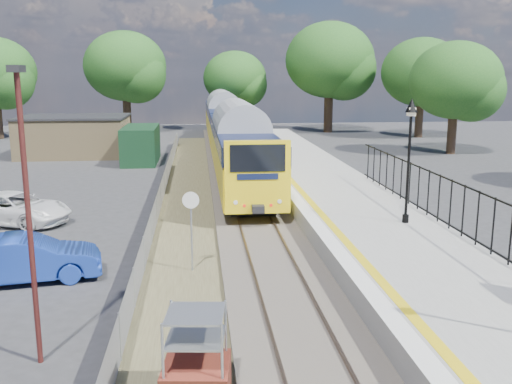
{
  "coord_description": "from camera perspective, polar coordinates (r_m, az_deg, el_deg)",
  "views": [
    {
      "loc": [
        -2.39,
        -13.98,
        6.37
      ],
      "look_at": [
        -0.24,
        6.88,
        2.0
      ],
      "focal_mm": 40.0,
      "sensor_mm": 36.0,
      "label": 1
    }
  ],
  "objects": [
    {
      "name": "tree_line",
      "position": [
        56.11,
        -2.06,
        12.01
      ],
      "size": [
        56.8,
        43.8,
        11.88
      ],
      "color": "#332319",
      "rests_on": "ground"
    },
    {
      "name": "carpark_lamp",
      "position": [
        13.0,
        -21.91,
        -0.68
      ],
      "size": [
        0.25,
        0.5,
        6.54
      ],
      "color": "#451917",
      "rests_on": "ground"
    },
    {
      "name": "brick_plinth",
      "position": [
        11.35,
        -6.0,
        -16.68
      ],
      "size": [
        1.39,
        1.39,
        2.03
      ],
      "rotation": [
        0.0,
        0.0,
        -0.11
      ],
      "color": "brown",
      "rests_on": "ground"
    },
    {
      "name": "car_white",
      "position": [
        26.62,
        -23.04,
        -1.52
      ],
      "size": [
        5.41,
        3.89,
        1.37
      ],
      "primitive_type": "imported",
      "rotation": [
        0.0,
        0.0,
        1.2
      ],
      "color": "white",
      "rests_on": "ground"
    },
    {
      "name": "ground",
      "position": [
        15.55,
        3.55,
        -12.44
      ],
      "size": [
        120.0,
        120.0,
        0.0
      ],
      "primitive_type": "plane",
      "color": "#2D2D30",
      "rests_on": "ground"
    },
    {
      "name": "speed_sign",
      "position": [
        18.38,
        -6.51,
        -2.64
      ],
      "size": [
        0.54,
        0.13,
        2.69
      ],
      "rotation": [
        0.0,
        0.0,
        -0.11
      ],
      "color": "#999EA3",
      "rests_on": "ground"
    },
    {
      "name": "platform_edge",
      "position": [
        23.1,
        5.59,
        -1.97
      ],
      "size": [
        0.9,
        70.0,
        0.01
      ],
      "color": "silver",
      "rests_on": "platform"
    },
    {
      "name": "outbuilding",
      "position": [
        46.24,
        -16.54,
        5.27
      ],
      "size": [
        10.8,
        10.1,
        3.12
      ],
      "color": "tan",
      "rests_on": "ground"
    },
    {
      "name": "palisade_fence",
      "position": [
        19.06,
        22.3,
        -2.89
      ],
      "size": [
        0.12,
        26.0,
        2.0
      ],
      "color": "black",
      "rests_on": "platform"
    },
    {
      "name": "car_blue",
      "position": [
        19.17,
        -21.93,
        -6.21
      ],
      "size": [
        4.66,
        2.33,
        1.47
      ],
      "primitive_type": "imported",
      "rotation": [
        0.0,
        0.0,
        1.75
      ],
      "color": "#1A399F",
      "rests_on": "ground"
    },
    {
      "name": "wire_fence",
      "position": [
        26.68,
        -9.64,
        -0.89
      ],
      "size": [
        0.06,
        52.0,
        1.2
      ],
      "color": "#999EA3",
      "rests_on": "ground"
    },
    {
      "name": "train",
      "position": [
        43.26,
        -2.71,
        6.42
      ],
      "size": [
        2.82,
        40.83,
        3.51
      ],
      "color": "yellow",
      "rests_on": "ground"
    },
    {
      "name": "victorian_lamp_north",
      "position": [
        21.51,
        15.17,
        5.84
      ],
      "size": [
        0.44,
        0.44,
        4.6
      ],
      "color": "black",
      "rests_on": "platform"
    },
    {
      "name": "platform",
      "position": [
        23.7,
        10.47,
        -2.9
      ],
      "size": [
        5.0,
        70.0,
        0.9
      ],
      "primitive_type": "cube",
      "color": "gray",
      "rests_on": "ground"
    },
    {
      "name": "track_bed",
      "position": [
        24.55,
        -1.22,
        -3.05
      ],
      "size": [
        5.9,
        80.0,
        0.29
      ],
      "color": "#473F38",
      "rests_on": "ground"
    }
  ]
}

